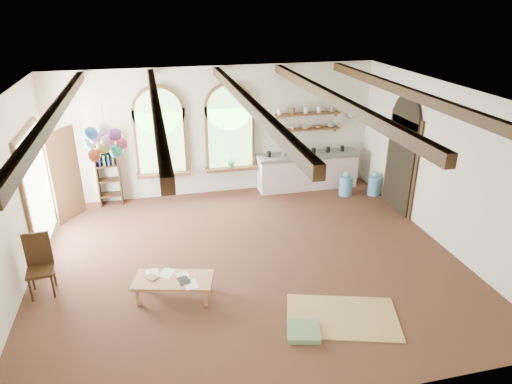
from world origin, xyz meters
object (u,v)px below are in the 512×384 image
object	(u,v)px
side_chair	(42,277)
balloon_cluster	(106,142)
kitchen_counter	(307,171)
coffee_table	(173,281)

from	to	relation	value
side_chair	balloon_cluster	xyz separation A→B (m)	(1.25, 0.99, 2.02)
kitchen_counter	side_chair	distance (m)	6.85
coffee_table	side_chair	bearing A→B (deg)	163.18
coffee_table	balloon_cluster	distance (m)	2.76
kitchen_counter	balloon_cluster	size ratio (longest dim) A/B	2.34
coffee_table	side_chair	size ratio (longest dim) A/B	1.31
coffee_table	balloon_cluster	world-z (taller)	balloon_cluster
side_chair	kitchen_counter	bearing A→B (deg)	29.67
kitchen_counter	balloon_cluster	distance (m)	5.60
kitchen_counter	balloon_cluster	bearing A→B (deg)	-152.97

